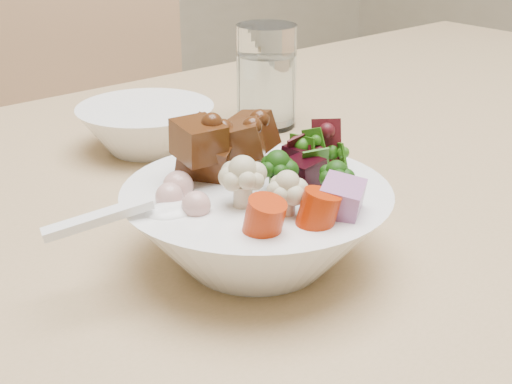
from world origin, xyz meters
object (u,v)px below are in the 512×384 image
Objects in this scene: water_glass at (266,81)px; food_bowl at (257,219)px; side_bowl at (146,128)px; dining_table at (350,207)px; chair_far at (92,157)px.

food_bowl is at bearing -124.40° from water_glass.
dining_table is at bearing -32.58° from side_bowl.
chair_far is at bearing 91.59° from dining_table.
water_glass is (0.07, -0.49, 0.25)m from chair_far.
food_bowl reaches higher than side_bowl.
dining_table is 0.26m from side_bowl.
side_bowl is (-0.20, 0.13, 0.10)m from dining_table.
dining_table is 0.64m from chair_far.
water_glass is (0.20, 0.29, 0.02)m from food_bowl.
chair_far is 6.01× the size of side_bowl.
food_bowl is 1.69× the size of water_glass.
dining_table is 0.30m from food_bowl.
chair_far is 0.56m from water_glass.
food_bowl is 0.35m from water_glass.
side_bowl is at bearing 83.51° from food_bowl.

